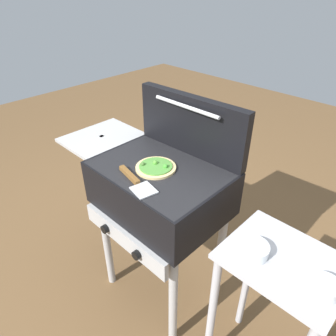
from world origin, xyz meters
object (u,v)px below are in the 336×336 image
at_px(grill, 158,191).
at_px(prep_table, 274,297).
at_px(topping_bowl_near, 253,250).
at_px(topping_bowl_far, 324,288).
at_px(pizza_veggie, 156,167).
at_px(spatula, 135,181).

relative_size(grill, prep_table, 1.22).
relative_size(topping_bowl_near, topping_bowl_far, 1.16).
height_order(grill, pizza_veggie, pizza_veggie).
height_order(grill, topping_bowl_far, grill).
height_order(pizza_veggie, prep_table, pizza_veggie).
bearing_deg(grill, topping_bowl_near, -5.86).
distance_m(topping_bowl_near, topping_bowl_far, 0.26).
xyz_separation_m(pizza_veggie, prep_table, (0.67, 0.02, -0.35)).
distance_m(prep_table, topping_bowl_far, 0.30).
xyz_separation_m(prep_table, topping_bowl_near, (-0.10, -0.06, 0.25)).
relative_size(grill, spatula, 3.61).
xyz_separation_m(grill, spatula, (0.02, -0.16, 0.15)).
height_order(prep_table, topping_bowl_near, topping_bowl_near).
bearing_deg(prep_table, spatula, -165.89).
height_order(grill, spatula, spatula).
bearing_deg(spatula, topping_bowl_near, 10.41).
relative_size(grill, pizza_veggie, 4.98).
height_order(grill, prep_table, grill).
distance_m(pizza_veggie, spatula, 0.14).
distance_m(grill, prep_table, 0.70).
bearing_deg(grill, pizza_veggie, -74.56).
bearing_deg(prep_table, pizza_veggie, -178.05).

